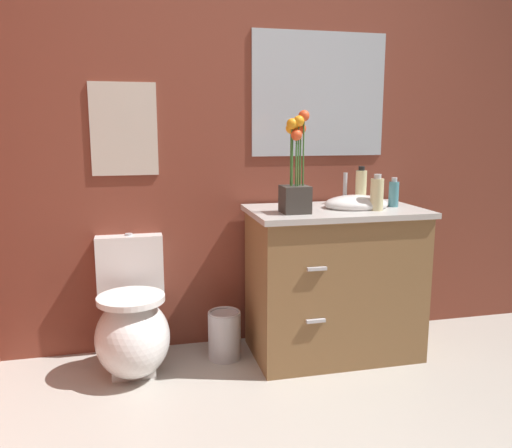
% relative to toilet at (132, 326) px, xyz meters
% --- Properties ---
extents(wall_back, '(4.39, 0.05, 2.50)m').
position_rel_toilet_xyz_m(wall_back, '(0.90, 0.30, 1.01)').
color(wall_back, brown).
rests_on(wall_back, ground_plane).
extents(toilet, '(0.38, 0.59, 0.69)m').
position_rel_toilet_xyz_m(toilet, '(0.00, 0.00, 0.00)').
color(toilet, white).
rests_on(toilet, ground_plane).
extents(vanity_cabinet, '(0.94, 0.56, 1.01)m').
position_rel_toilet_xyz_m(vanity_cabinet, '(1.11, -0.03, 0.18)').
color(vanity_cabinet, brown).
rests_on(vanity_cabinet, ground_plane).
extents(flower_vase, '(0.14, 0.14, 0.52)m').
position_rel_toilet_xyz_m(flower_vase, '(0.84, -0.11, 0.77)').
color(flower_vase, '#38332D').
rests_on(flower_vase, vanity_cabinet).
extents(soap_bottle, '(0.06, 0.06, 0.16)m').
position_rel_toilet_xyz_m(soap_bottle, '(1.44, -0.04, 0.66)').
color(soap_bottle, teal).
rests_on(soap_bottle, vanity_cabinet).
extents(lotion_bottle, '(0.07, 0.07, 0.19)m').
position_rel_toilet_xyz_m(lotion_bottle, '(1.29, -0.13, 0.67)').
color(lotion_bottle, beige).
rests_on(lotion_bottle, vanity_cabinet).
extents(hand_wash_bottle, '(0.06, 0.06, 0.22)m').
position_rel_toilet_xyz_m(hand_wash_bottle, '(1.30, 0.10, 0.69)').
color(hand_wash_bottle, beige).
rests_on(hand_wash_bottle, vanity_cabinet).
extents(trash_bin, '(0.18, 0.18, 0.27)m').
position_rel_toilet_xyz_m(trash_bin, '(0.49, 0.03, -0.11)').
color(trash_bin, '#B7B7BC').
rests_on(trash_bin, ground_plane).
extents(wall_poster, '(0.35, 0.01, 0.49)m').
position_rel_toilet_xyz_m(wall_poster, '(-0.00, 0.27, 1.01)').
color(wall_poster, beige).
extents(wall_mirror, '(0.80, 0.01, 0.70)m').
position_rel_toilet_xyz_m(wall_mirror, '(1.10, 0.27, 1.21)').
color(wall_mirror, '#B2BCC6').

